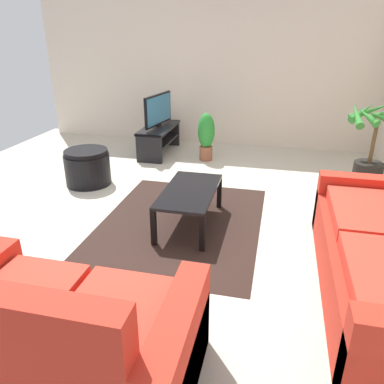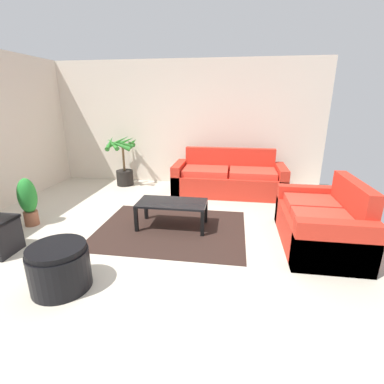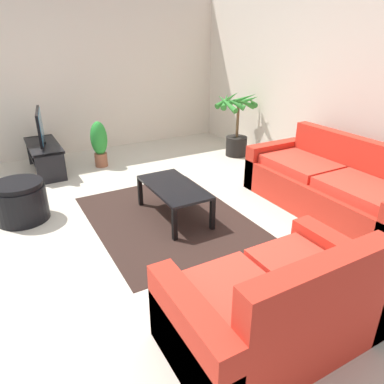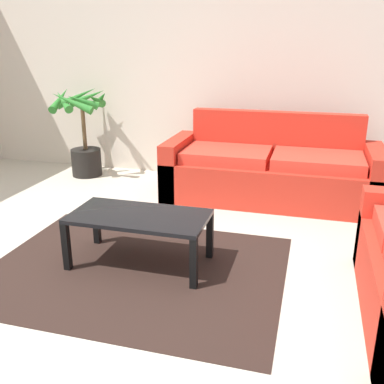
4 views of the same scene
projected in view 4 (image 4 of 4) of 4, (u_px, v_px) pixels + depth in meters
ground_plane at (85, 293)px, 2.99m from camera, size 6.60×6.60×0.00m
wall_back at (198, 66)px, 5.29m from camera, size 6.00×0.06×2.70m
couch_main at (271, 172)px, 4.72m from camera, size 2.25×0.90×0.90m
coffee_table at (139, 221)px, 3.29m from camera, size 1.03×0.53×0.41m
area_rug at (136, 269)px, 3.31m from camera, size 2.20×1.70×0.01m
potted_palm at (83, 135)px, 5.50m from camera, size 0.79×0.78×1.11m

